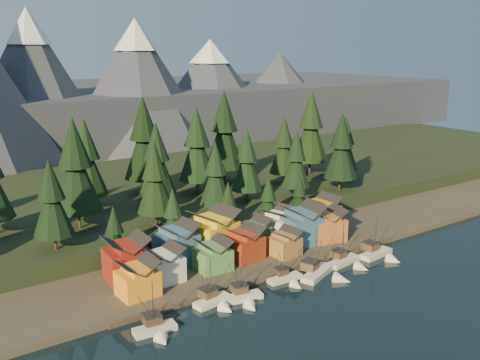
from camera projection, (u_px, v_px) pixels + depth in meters
ground at (312, 304)px, 115.18m from camera, size 500.00×500.00×0.00m
shore_strip at (213, 245)px, 146.84m from camera, size 400.00×50.00×1.50m
hillside at (137, 197)px, 186.09m from camera, size 420.00×100.00×6.00m
dock at (265, 275)px, 128.20m from camera, size 80.00×4.00×1.00m
mountain_ridge at (28, 101)px, 276.53m from camera, size 560.00×190.00×90.00m
boat_0 at (156, 323)px, 102.45m from camera, size 8.89×9.52×11.53m
boat_1 at (215, 295)px, 113.96m from camera, size 9.26×9.87×11.57m
boat_2 at (244, 292)px, 115.56m from camera, size 9.67×10.23×11.24m
boat_3 at (287, 275)px, 125.38m from camera, size 9.10×9.85×10.02m
boat_4 at (323, 268)px, 127.97m from camera, size 12.43×12.88×12.93m
boat_5 at (348, 257)px, 135.20m from camera, size 10.76×11.45×11.73m
boat_6 at (380, 248)px, 139.87m from camera, size 10.82×11.57×12.79m
house_front_0 at (137, 277)px, 114.85m from camera, size 8.37×7.95×8.08m
house_front_1 at (163, 263)px, 121.89m from camera, size 8.32×8.02×8.30m
house_front_2 at (213, 254)px, 128.36m from camera, size 8.06×8.12×7.59m
house_front_3 at (244, 242)px, 134.55m from camera, size 9.29×8.95×8.52m
house_front_4 at (284, 242)px, 137.25m from camera, size 7.32×7.81×6.89m
house_front_5 at (302, 223)px, 145.28m from camera, size 11.12×10.26×10.89m
house_front_6 at (326, 223)px, 147.99m from camera, size 10.94×10.58×9.08m
house_back_0 at (127, 257)px, 122.77m from camera, size 9.88×9.53×10.21m
house_back_1 at (176, 242)px, 132.07m from camera, size 9.87×9.97×10.25m
house_back_2 at (214, 230)px, 138.81m from camera, size 12.35×11.63×11.45m
house_back_3 at (253, 232)px, 141.96m from camera, size 8.92×8.14×8.28m
house_back_4 at (280, 223)px, 148.45m from camera, size 9.83×9.58×9.00m
house_back_5 at (321, 212)px, 156.63m from camera, size 8.96×9.07×9.92m
tree_hill_2 at (52, 201)px, 126.76m from camera, size 9.70×9.70×22.59m
tree_hill_3 at (76, 169)px, 140.81m from camera, size 13.04×13.04×30.37m
tree_hill_4 at (86, 160)px, 157.53m from camera, size 11.94×11.94×27.81m
tree_hill_5 at (155, 180)px, 143.70m from camera, size 10.24×10.24×23.85m
tree_hill_6 at (157, 161)px, 159.72m from camera, size 11.35×11.35×26.45m
tree_hill_7 at (215, 175)px, 152.29m from camera, size 9.57×9.57×22.28m
tree_hill_8 at (197, 146)px, 174.89m from camera, size 12.58×12.58×29.30m
tree_hill_9 at (247, 162)px, 166.55m from camera, size 10.10×10.10×23.54m
tree_hill_10 at (224, 132)px, 189.58m from camera, size 14.29×14.29×33.30m
tree_hill_11 at (296, 161)px, 171.63m from camera, size 9.48×9.48×22.09m
tree_hill_12 at (284, 147)px, 188.49m from camera, size 10.48×10.48×24.42m
tree_hill_13 at (341, 148)px, 179.41m from camera, size 11.43×11.43×26.63m
tree_hill_14 at (311, 129)px, 202.21m from camera, size 13.80×13.80×32.15m
tree_hill_15 at (144, 141)px, 174.65m from camera, size 13.98×13.98×32.58m
tree_hill_17 at (345, 145)px, 194.38m from camera, size 10.27×10.27×23.92m
tree_shore_0 at (115, 234)px, 129.09m from camera, size 6.64×6.64×15.46m
tree_shore_1 at (173, 218)px, 137.69m from camera, size 7.48×7.48×17.43m
tree_shore_2 at (228, 208)px, 147.21m from camera, size 7.15×7.15×16.67m
tree_shore_3 at (268, 201)px, 155.02m from camera, size 6.98×6.98×16.25m
tree_shore_4 at (300, 196)px, 161.83m from camera, size 6.46×6.46×15.04m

